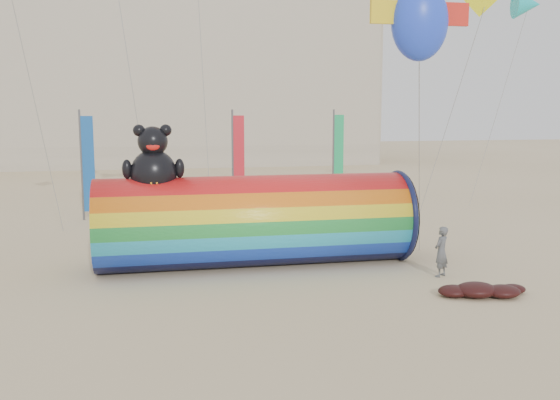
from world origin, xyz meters
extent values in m
plane|color=#CCB58C|center=(0.00, 0.00, 0.00)|extent=(160.00, 160.00, 0.00)
cube|color=#B7AD99|center=(-12.00, 46.00, 10.00)|extent=(60.00, 15.00, 20.00)
cube|color=#28303D|center=(-12.00, 38.44, 10.50)|extent=(59.50, 0.12, 17.00)
cylinder|color=red|center=(-0.05, 2.93, 1.51)|extent=(10.38, 3.03, 3.03)
torus|color=#0F1438|center=(5.04, 2.93, 1.51)|extent=(0.21, 3.17, 3.17)
cylinder|color=black|center=(5.16, 2.93, 1.51)|extent=(0.05, 3.00, 3.00)
ellipsoid|color=black|center=(-3.33, 2.93, 3.16)|extent=(1.48, 1.32, 1.56)
ellipsoid|color=#F6AE19|center=(-3.33, 2.46, 3.07)|extent=(0.76, 0.33, 0.67)
sphere|color=black|center=(-3.33, 2.93, 4.20)|extent=(0.95, 0.95, 0.95)
sphere|color=black|center=(-3.75, 2.93, 4.54)|extent=(0.38, 0.38, 0.38)
sphere|color=black|center=(-2.92, 2.93, 4.54)|extent=(0.38, 0.38, 0.38)
ellipsoid|color=red|center=(-3.33, 2.54, 4.07)|extent=(0.42, 0.15, 0.27)
ellipsoid|color=black|center=(-4.16, 2.85, 3.33)|extent=(0.31, 0.31, 0.62)
ellipsoid|color=black|center=(-2.51, 2.85, 3.33)|extent=(0.31, 0.31, 0.62)
imported|color=#515458|center=(5.40, 0.27, 0.80)|extent=(0.69, 0.65, 1.59)
ellipsoid|color=#3F0E0B|center=(5.40, -1.93, 0.20)|extent=(1.17, 0.99, 0.41)
ellipsoid|color=#3F0E0B|center=(6.10, -2.13, 0.17)|extent=(0.99, 0.84, 0.34)
ellipsoid|color=#3F0E0B|center=(4.80, -1.78, 0.16)|extent=(0.91, 0.77, 0.32)
ellipsoid|color=#3F0E0B|center=(5.70, -1.53, 0.14)|extent=(0.78, 0.66, 0.27)
ellipsoid|color=#3F0E0B|center=(6.60, -1.83, 0.13)|extent=(0.73, 0.62, 0.25)
cylinder|color=#59595E|center=(-6.58, 13.16, 2.60)|extent=(0.10, 0.10, 5.20)
cube|color=#1653A6|center=(-6.27, 13.16, 2.65)|extent=(0.56, 0.06, 4.50)
cylinder|color=#59595E|center=(0.66, 13.80, 2.60)|extent=(0.10, 0.10, 5.20)
cube|color=red|center=(0.97, 13.80, 2.65)|extent=(0.56, 0.06, 4.50)
cylinder|color=#59595E|center=(6.81, 16.73, 2.60)|extent=(0.10, 0.10, 5.20)
cube|color=#19A55C|center=(7.12, 16.73, 2.65)|extent=(0.56, 0.06, 4.50)
ellipsoid|color=blue|center=(3.32, -2.21, 7.39)|extent=(1.47, 1.15, 1.97)
cone|color=#18BEC7|center=(14.87, 11.02, 10.28)|extent=(1.37, 1.37, 1.23)
camera|label=1|loc=(-3.46, -17.31, 5.20)|focal=40.00mm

